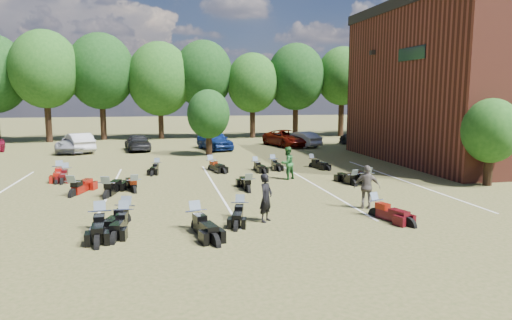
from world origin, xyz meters
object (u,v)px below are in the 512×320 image
object	(u,v)px
motorcycle_7	(73,196)
car_4	(215,140)
person_grey	(367,187)
motorcycle_3	(196,230)
motorcycle_14	(66,179)
person_black	(266,198)
motorcycle_0	(101,230)
person_green	(287,163)

from	to	relation	value
motorcycle_7	car_4	bearing A→B (deg)	-99.94
car_4	person_grey	distance (m)	21.39
motorcycle_3	motorcycle_14	xyz separation A→B (m)	(-6.19, 11.01, 0.00)
motorcycle_3	motorcycle_14	bearing A→B (deg)	105.02
person_black	car_4	bearing A→B (deg)	39.00
person_black	motorcycle_0	xyz separation A→B (m)	(-5.70, 0.11, -0.87)
person_grey	motorcycle_0	bearing A→B (deg)	27.44
motorcycle_3	motorcycle_0	bearing A→B (deg)	154.61
person_black	motorcycle_14	size ratio (longest dim) A/B	0.81
car_4	motorcycle_0	xyz separation A→B (m)	(-6.50, -21.98, -0.79)
person_green	motorcycle_14	size ratio (longest dim) A/B	0.82
person_black	motorcycle_3	xyz separation A→B (m)	(-2.54, -0.51, -0.87)
person_black	motorcycle_7	distance (m)	9.55
car_4	person_black	world-z (taller)	person_black
car_4	person_green	size ratio (longest dim) A/B	2.62
motorcycle_3	motorcycle_14	world-z (taller)	motorcycle_3
person_green	motorcycle_7	xyz separation A→B (m)	(-10.56, -2.06, -0.88)
motorcycle_0	motorcycle_7	world-z (taller)	motorcycle_7
person_green	person_grey	size ratio (longest dim) A/B	1.00
person_black	motorcycle_0	world-z (taller)	person_black
person_black	motorcycle_3	bearing A→B (deg)	142.50
person_green	motorcycle_7	bearing A→B (deg)	-17.36
person_green	motorcycle_7	size ratio (longest dim) A/B	0.72
person_green	person_black	bearing A→B (deg)	40.59
person_black	motorcycle_14	bearing A→B (deg)	80.81
car_4	person_black	size ratio (longest dim) A/B	2.66
person_black	motorcycle_7	xyz separation A→B (m)	(-7.55, 5.78, -0.87)
car_4	person_grey	bearing A→B (deg)	-95.68
car_4	person_black	bearing A→B (deg)	-107.37
motorcycle_7	motorcycle_14	bearing A→B (deg)	-58.81
motorcycle_3	motorcycle_14	distance (m)	12.63
car_4	motorcycle_7	distance (m)	18.34
person_black	person_grey	distance (m)	4.49
person_green	motorcycle_0	world-z (taller)	person_green
person_black	motorcycle_7	world-z (taller)	person_black
person_green	motorcycle_7	world-z (taller)	person_green
motorcycle_0	motorcycle_3	size ratio (longest dim) A/B	1.00
person_green	motorcycle_3	size ratio (longest dim) A/B	0.72
motorcycle_14	motorcycle_3	bearing A→B (deg)	-64.40
car_4	person_green	world-z (taller)	person_green
motorcycle_7	person_black	bearing A→B (deg)	159.75
motorcycle_0	motorcycle_3	bearing A→B (deg)	-14.76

